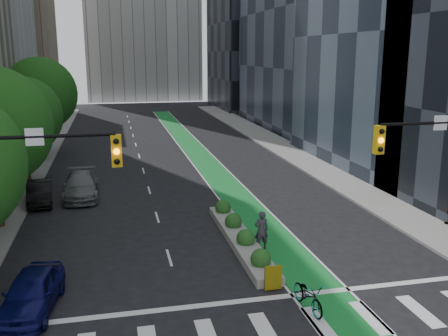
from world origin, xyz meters
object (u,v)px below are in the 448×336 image
median_planter (240,236)px  parked_car_left_near (32,292)px  cyclist (261,230)px  parked_car_left_mid (39,193)px  parked_car_left_far (81,186)px  bicycle (308,295)px

median_planter → parked_car_left_near: (-9.21, -4.80, 0.37)m
cyclist → parked_car_left_near: bearing=18.1°
parked_car_left_mid → parked_car_left_near: bearing=-90.6°
median_planter → parked_car_left_far: size_ratio=1.89×
cyclist → parked_car_left_near: (-10.01, -3.82, -0.23)m
cyclist → parked_car_left_far: (-9.00, 11.21, -0.18)m
median_planter → parked_car_left_mid: 14.23m
median_planter → cyclist: cyclist is taller
median_planter → parked_car_left_mid: (-10.70, 9.37, 0.34)m
cyclist → bicycle: bearing=87.2°
bicycle → parked_car_left_far: size_ratio=0.40×
parked_car_left_mid → parked_car_left_far: 2.64m
parked_car_left_mid → parked_car_left_far: bearing=12.2°
median_planter → parked_car_left_far: (-8.20, 10.23, 0.42)m
median_planter → bicycle: bicycle is taller
parked_car_left_near → bicycle: bearing=-4.3°
bicycle → cyclist: (0.00, 5.99, 0.40)m
parked_car_left_near → parked_car_left_mid: bearing=103.9°
parked_car_left_near → median_planter: bearing=35.4°
median_planter → parked_car_left_far: parked_car_left_far is taller
cyclist → parked_car_left_mid: bearing=-44.8°
bicycle → parked_car_left_near: (-10.01, 2.17, 0.18)m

